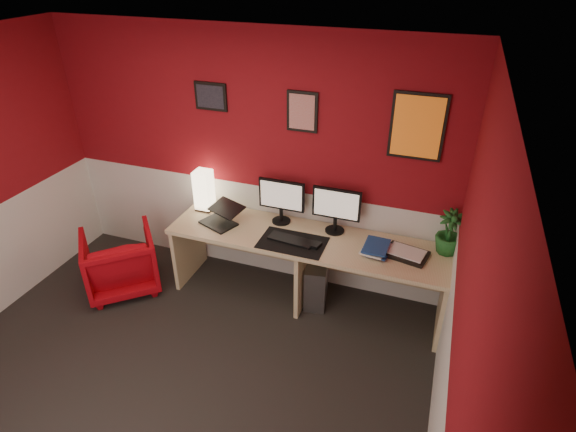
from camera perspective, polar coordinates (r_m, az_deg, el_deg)
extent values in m
cube|color=black|center=(4.08, -14.60, -19.75)|extent=(4.00, 3.50, 0.01)
cube|color=white|center=(2.75, -21.51, 16.48)|extent=(4.00, 3.50, 0.01)
cube|color=maroon|center=(4.56, -4.86, 6.71)|extent=(4.00, 0.01, 2.50)
cube|color=maroon|center=(2.75, 20.09, -13.38)|extent=(0.01, 3.50, 2.50)
cube|color=silver|center=(4.90, -4.51, -1.37)|extent=(4.00, 0.01, 1.00)
cube|color=silver|center=(3.29, 17.54, -22.95)|extent=(0.01, 3.50, 1.00)
cube|color=#CCB382|center=(4.50, 2.16, -6.56)|extent=(2.60, 0.65, 0.73)
cube|color=#FFE5B2|center=(4.74, -10.21, 3.00)|extent=(0.16, 0.16, 0.40)
cube|color=black|center=(4.49, -8.58, 0.22)|extent=(0.39, 0.34, 0.22)
cube|color=black|center=(4.40, -0.85, 2.56)|extent=(0.45, 0.06, 0.58)
cube|color=black|center=(4.26, 5.89, 1.47)|extent=(0.45, 0.06, 0.58)
cube|color=black|center=(4.22, 0.56, -3.25)|extent=(0.60, 0.38, 0.01)
cube|color=black|center=(4.24, 0.38, -2.91)|extent=(0.43, 0.18, 0.02)
cube|color=black|center=(4.16, 3.49, -3.59)|extent=(0.08, 0.11, 0.03)
imported|color=navy|center=(4.21, 9.67, -3.69)|extent=(0.26, 0.32, 0.03)
imported|color=silver|center=(4.17, 9.31, -3.58)|extent=(0.25, 0.31, 0.02)
imported|color=navy|center=(4.14, 9.29, -3.39)|extent=(0.22, 0.29, 0.03)
cube|color=black|center=(4.18, 14.25, -4.52)|extent=(0.39, 0.32, 0.03)
imported|color=#19591E|center=(4.22, 19.10, -1.93)|extent=(0.27, 0.27, 0.40)
cube|color=#99999E|center=(4.61, 3.50, -7.83)|extent=(0.28, 0.48, 0.45)
imported|color=#B30811|center=(4.99, -19.78, -5.21)|extent=(0.95, 0.96, 0.63)
cube|color=black|center=(4.49, -9.41, 14.20)|extent=(0.32, 0.02, 0.26)
cube|color=red|center=(4.17, 1.75, 12.60)|extent=(0.28, 0.02, 0.36)
cube|color=orange|center=(4.00, 15.51, 10.46)|extent=(0.44, 0.02, 0.56)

